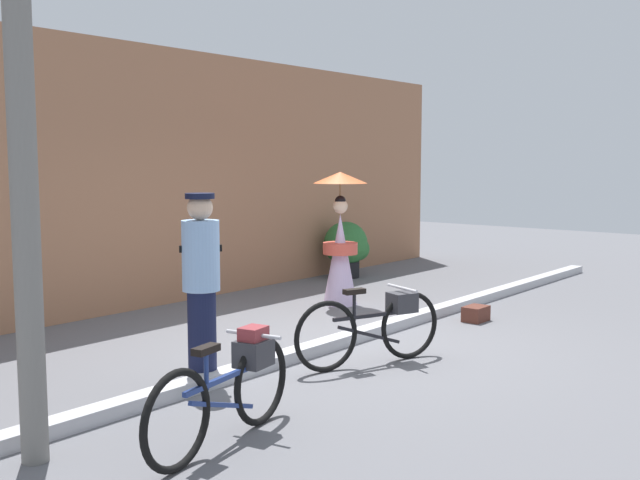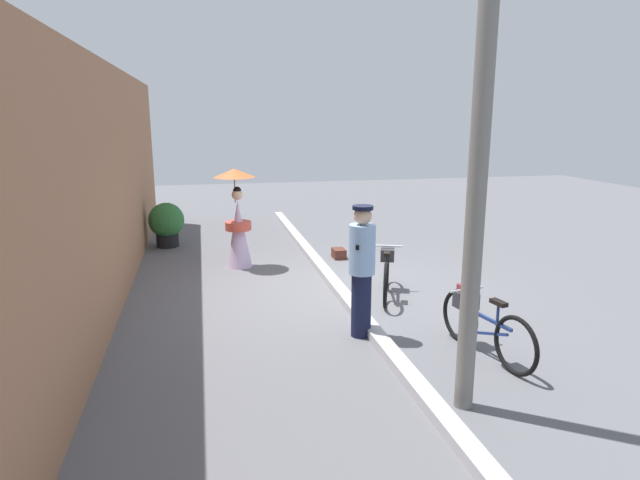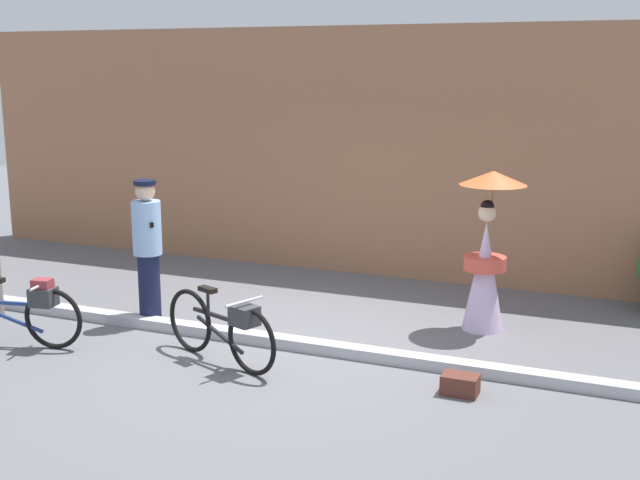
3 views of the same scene
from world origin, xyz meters
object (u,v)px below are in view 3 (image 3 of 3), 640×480
Objects in this scene: person_officer at (148,248)px; person_with_parasol at (486,253)px; bicycle_far_side at (224,327)px; backpack_on_pavement at (460,384)px; bicycle_near_officer at (19,310)px.

person_with_parasol reaches higher than person_officer.
bicycle_far_side is 1.81m from person_officer.
person_officer reaches higher than bicycle_far_side.
bicycle_near_officer is at bearing -173.56° from backpack_on_pavement.
person_officer is at bearing -160.55° from person_with_parasol.
backpack_on_pavement is (2.44, 0.16, -0.30)m from bicycle_far_side.
person_with_parasol reaches higher than bicycle_far_side.
person_with_parasol is (4.58, 2.57, 0.51)m from bicycle_near_officer.
person_officer is 5.09× the size of backpack_on_pavement.
bicycle_far_side is at bearing 9.27° from bicycle_near_officer.
person_officer is 4.08m from backpack_on_pavement.
bicycle_near_officer is 4.82m from backpack_on_pavement.
bicycle_far_side is 0.85× the size of person_with_parasol.
person_officer is 3.96m from person_with_parasol.
bicycle_far_side reaches higher than backpack_on_pavement.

